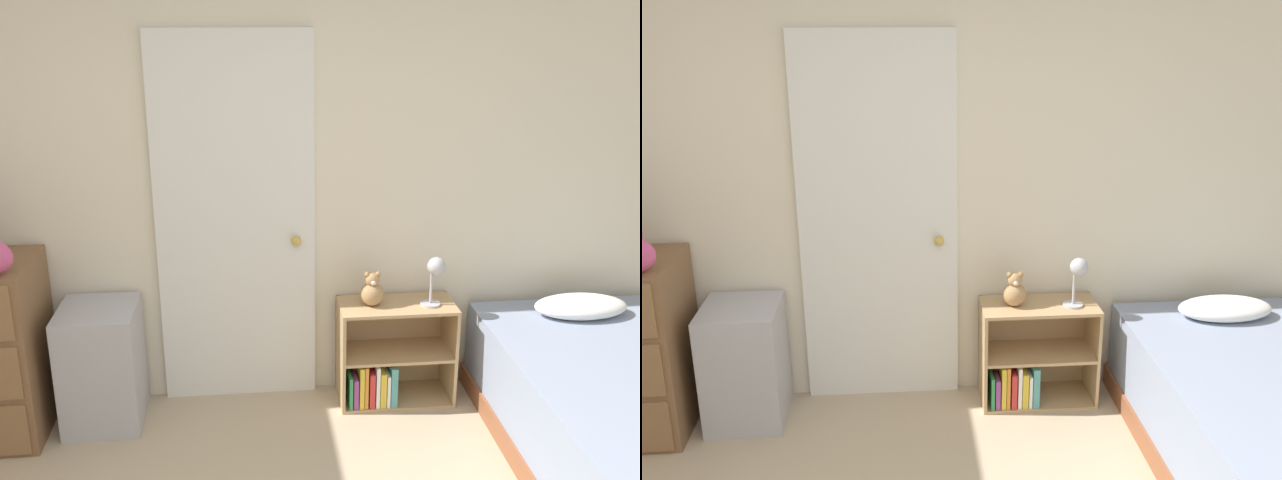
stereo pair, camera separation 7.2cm
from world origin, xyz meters
TOP-DOWN VIEW (x-y plane):
  - wall_back at (0.00, 2.25)m, footprint 10.00×0.06m
  - door_closed at (-0.08, 2.20)m, footprint 0.87×0.09m
  - storage_bin at (-0.83, 1.98)m, footprint 0.41×0.44m
  - bookshelf at (0.75, 2.04)m, footprint 0.65×0.32m
  - teddy_bear at (0.66, 2.04)m, footprint 0.13×0.13m
  - desk_lamp at (1.00, 2.00)m, footprint 0.13×0.12m
  - bed at (1.83, 1.26)m, footprint 1.18×1.90m

SIDE VIEW (x-z plane):
  - bookshelf at x=0.75m, z-range -0.06..0.53m
  - bed at x=1.83m, z-range -0.05..0.59m
  - storage_bin at x=-0.83m, z-range 0.00..0.67m
  - teddy_bear at x=0.66m, z-range 0.58..0.78m
  - desk_lamp at x=1.00m, z-range 0.65..0.94m
  - door_closed at x=-0.08m, z-range 0.00..2.08m
  - wall_back at x=0.00m, z-range 0.00..2.55m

